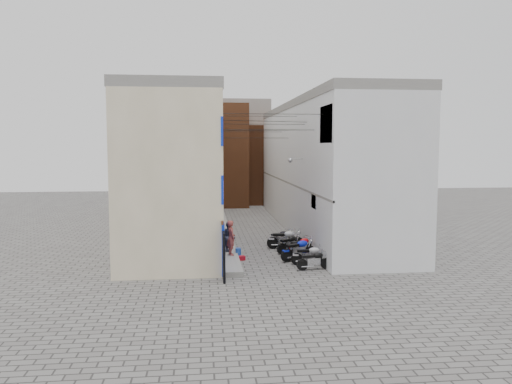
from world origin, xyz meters
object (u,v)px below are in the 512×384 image
object	(u,v)px
motorcycle_b	(310,254)
water_jug_near	(238,253)
motorcycle_c	(299,248)
motorcycle_f	(285,238)
red_crate	(241,258)
person_b	(230,236)
water_jug_far	(238,252)
motorcycle_g	(281,237)
person_a	(231,238)
motorcycle_d	(302,245)
motorcycle_e	(290,243)
motorcycle_a	(314,259)

from	to	relation	value
motorcycle_b	water_jug_near	size ratio (longest dim) A/B	3.95
motorcycle_c	motorcycle_f	size ratio (longest dim) A/B	1.01
red_crate	person_b	bearing A→B (deg)	115.16
water_jug_far	red_crate	xyz separation A→B (m)	(0.10, -0.81, -0.13)
motorcycle_g	water_jug_far	size ratio (longest dim) A/B	3.73
motorcycle_g	water_jug_near	bearing A→B (deg)	-64.90
person_a	water_jug_near	world-z (taller)	person_a
motorcycle_d	motorcycle_g	size ratio (longest dim) A/B	1.10
motorcycle_f	red_crate	xyz separation A→B (m)	(-2.78, -2.68, -0.51)
motorcycle_g	water_jug_far	world-z (taller)	motorcycle_g
motorcycle_e	motorcycle_f	xyz separation A→B (m)	(-0.09, 1.08, 0.06)
water_jug_near	water_jug_far	xyz separation A→B (m)	(0.00, 0.09, -0.00)
motorcycle_d	person_a	bearing A→B (deg)	-110.97
motorcycle_b	person_a	world-z (taller)	person_a
motorcycle_e	red_crate	bearing A→B (deg)	-97.17
motorcycle_b	person_b	bearing A→B (deg)	-117.63
motorcycle_e	water_jug_far	world-z (taller)	motorcycle_e
motorcycle_e	motorcycle_f	distance (m)	1.08
motorcycle_b	water_jug_near	distance (m)	4.08
motorcycle_e	person_a	distance (m)	3.71
person_b	motorcycle_g	bearing A→B (deg)	-47.72
motorcycle_b	motorcycle_e	world-z (taller)	motorcycle_e
motorcycle_a	water_jug_far	world-z (taller)	motorcycle_a
motorcycle_b	motorcycle_e	size ratio (longest dim) A/B	0.99
motorcycle_e	person_a	world-z (taller)	person_a
motorcycle_f	water_jug_far	size ratio (longest dim) A/B	4.48
motorcycle_c	person_a	xyz separation A→B (m)	(-3.50, 0.54, 0.53)
motorcycle_g	water_jug_near	world-z (taller)	motorcycle_g
motorcycle_e	motorcycle_g	distance (m)	2.07
water_jug_far	motorcycle_g	bearing A→B (deg)	45.91
motorcycle_d	motorcycle_f	xyz separation A→B (m)	(-0.57, 1.94, 0.05)
motorcycle_d	person_a	world-z (taller)	person_a
red_crate	person_a	bearing A→B (deg)	160.79
motorcycle_c	person_b	distance (m)	3.86
motorcycle_a	person_a	size ratio (longest dim) A/B	0.97
motorcycle_c	red_crate	world-z (taller)	motorcycle_c
motorcycle_a	motorcycle_g	xyz separation A→B (m)	(-0.69, 6.07, 0.00)
motorcycle_f	red_crate	world-z (taller)	motorcycle_f
red_crate	motorcycle_g	bearing A→B (deg)	54.01
person_a	water_jug_near	distance (m)	1.14
motorcycle_a	motorcycle_d	size ratio (longest dim) A/B	0.90
motorcycle_f	water_jug_far	bearing A→B (deg)	-53.59
motorcycle_f	red_crate	size ratio (longest dim) A/B	6.02
motorcycle_a	motorcycle_g	bearing A→B (deg)	-179.65
motorcycle_f	water_jug_far	world-z (taller)	motorcycle_f
motorcycle_c	motorcycle_e	world-z (taller)	motorcycle_c
person_a	motorcycle_g	bearing A→B (deg)	-54.94
motorcycle_d	water_jug_far	size ratio (longest dim) A/B	4.11
motorcycle_a	motorcycle_d	world-z (taller)	motorcycle_d
motorcycle_d	motorcycle_c	bearing A→B (deg)	-47.65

